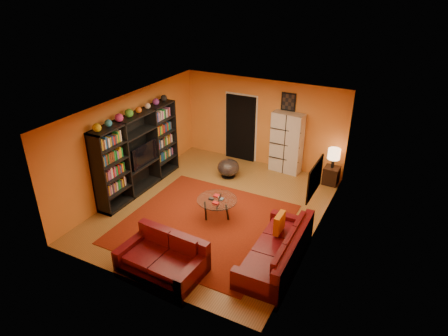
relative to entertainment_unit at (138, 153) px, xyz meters
The scene contains 20 objects.
floor 2.51m from the entertainment_unit, ahead, with size 6.00×6.00×0.00m, color brown.
ceiling 2.75m from the entertainment_unit, ahead, with size 6.00×6.00×0.00m, color white.
wall_back 3.77m from the entertainment_unit, 52.83° to the left, with size 6.00×6.00×0.00m, color orange.
wall_front 3.77m from the entertainment_unit, 52.83° to the right, with size 6.00×6.00×0.00m, color orange.
wall_left 0.34m from the entertainment_unit, behind, with size 6.00×6.00×0.00m, color orange.
wall_right 4.78m from the entertainment_unit, ahead, with size 6.00×6.00×0.00m, color orange.
rug 2.69m from the entertainment_unit, 16.42° to the right, with size 3.60×3.60×0.01m, color #5B170A.
doorway 3.35m from the entertainment_unit, 61.98° to the left, with size 0.95×0.10×2.04m, color black.
wall_art_right 4.80m from the entertainment_unit, ahead, with size 0.03×1.00×0.70m, color black.
wall_art_back 4.36m from the entertainment_unit, 44.57° to the left, with size 0.42×0.03×0.52m, color black.
entertainment_unit is the anchor object (origin of this frame).
tv 0.09m from the entertainment_unit, 54.60° to the left, with size 0.13×1.01×0.58m, color black.
sofa 4.64m from the entertainment_unit, 15.12° to the right, with size 1.00×2.33×0.85m.
loveseat 3.52m from the entertainment_unit, 44.53° to the right, with size 1.72×1.09×0.85m.
throw_pillow 4.31m from the entertainment_unit, 10.05° to the right, with size 0.12×0.42×0.42m, color orange.
coffee_table 2.60m from the entertainment_unit, ahead, with size 0.97×0.97×0.48m.
storage_cabinet 4.20m from the entertainment_unit, 41.89° to the left, with size 0.90×0.40×1.79m, color beige.
bowl_chair 2.59m from the entertainment_unit, 43.17° to the left, with size 0.64×0.64×0.52m.
side_table 5.29m from the entertainment_unit, 30.13° to the left, with size 0.40×0.40×0.50m, color black.
table_lamp 5.23m from the entertainment_unit, 30.13° to the left, with size 0.33×0.33×0.55m.
Camera 1 is at (4.10, -7.43, 5.40)m, focal length 32.00 mm.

